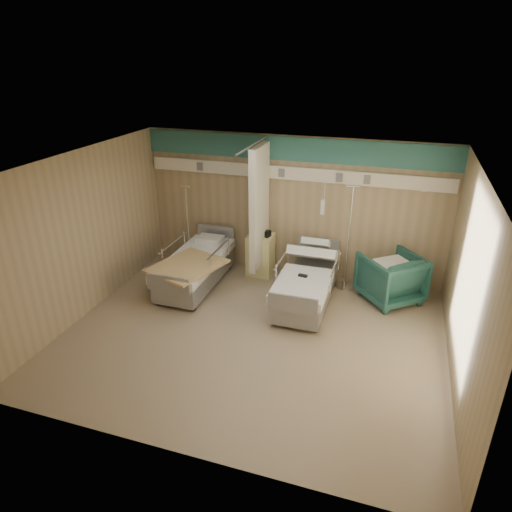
{
  "coord_description": "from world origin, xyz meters",
  "views": [
    {
      "loc": [
        1.96,
        -5.89,
        4.27
      ],
      "look_at": [
        -0.13,
        0.6,
        1.15
      ],
      "focal_mm": 32.0,
      "sensor_mm": 36.0,
      "label": 1
    }
  ],
  "objects_px": {
    "visitor_armchair": "(391,278)",
    "bed_right": "(306,288)",
    "iv_stand_left": "(190,251)",
    "bedside_cabinet": "(261,255)",
    "iv_stand_right": "(346,268)",
    "bed_left": "(195,271)"
  },
  "relations": [
    {
      "from": "visitor_armchair",
      "to": "iv_stand_left",
      "type": "height_order",
      "value": "iv_stand_left"
    },
    {
      "from": "bed_right",
      "to": "iv_stand_right",
      "type": "distance_m",
      "value": 1.03
    },
    {
      "from": "visitor_armchair",
      "to": "iv_stand_right",
      "type": "bearing_deg",
      "value": -56.21
    },
    {
      "from": "visitor_armchair",
      "to": "bed_right",
      "type": "bearing_deg",
      "value": -18.1
    },
    {
      "from": "bed_right",
      "to": "iv_stand_left",
      "type": "relative_size",
      "value": 1.21
    },
    {
      "from": "bed_right",
      "to": "visitor_armchair",
      "type": "xyz_separation_m",
      "value": [
        1.43,
        0.6,
        0.14
      ]
    },
    {
      "from": "bed_right",
      "to": "bed_left",
      "type": "xyz_separation_m",
      "value": [
        -2.2,
        0.0,
        0.0
      ]
    },
    {
      "from": "bedside_cabinet",
      "to": "iv_stand_right",
      "type": "height_order",
      "value": "iv_stand_right"
    },
    {
      "from": "bed_left",
      "to": "iv_stand_left",
      "type": "bearing_deg",
      "value": 122.06
    },
    {
      "from": "bedside_cabinet",
      "to": "iv_stand_left",
      "type": "height_order",
      "value": "iv_stand_left"
    },
    {
      "from": "bedside_cabinet",
      "to": "visitor_armchair",
      "type": "bearing_deg",
      "value": -6.62
    },
    {
      "from": "bed_left",
      "to": "bedside_cabinet",
      "type": "distance_m",
      "value": 1.39
    },
    {
      "from": "bed_left",
      "to": "iv_stand_left",
      "type": "relative_size",
      "value": 1.21
    },
    {
      "from": "bed_left",
      "to": "iv_stand_right",
      "type": "distance_m",
      "value": 2.92
    },
    {
      "from": "bed_right",
      "to": "bedside_cabinet",
      "type": "relative_size",
      "value": 2.54
    },
    {
      "from": "bedside_cabinet",
      "to": "iv_stand_right",
      "type": "relative_size",
      "value": 0.42
    },
    {
      "from": "bed_left",
      "to": "iv_stand_right",
      "type": "bearing_deg",
      "value": 16.59
    },
    {
      "from": "iv_stand_right",
      "to": "iv_stand_left",
      "type": "height_order",
      "value": "iv_stand_right"
    },
    {
      "from": "bed_right",
      "to": "bed_left",
      "type": "relative_size",
      "value": 1.0
    },
    {
      "from": "bed_right",
      "to": "iv_stand_right",
      "type": "xyz_separation_m",
      "value": [
        0.59,
        0.83,
        0.1
      ]
    },
    {
      "from": "iv_stand_right",
      "to": "iv_stand_left",
      "type": "bearing_deg",
      "value": -178.85
    },
    {
      "from": "bedside_cabinet",
      "to": "iv_stand_left",
      "type": "xyz_separation_m",
      "value": [
        -1.53,
        -0.13,
        -0.06
      ]
    }
  ]
}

